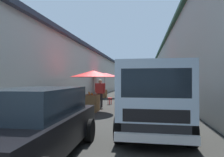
{
  "coord_description": "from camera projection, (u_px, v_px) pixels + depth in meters",
  "views": [
    {
      "loc": [
        -1.35,
        -1.23,
        1.62
      ],
      "look_at": [
        9.19,
        0.52,
        1.7
      ],
      "focal_mm": 32.29,
      "sensor_mm": 36.0,
      "label": 1
    }
  ],
  "objects": [
    {
      "name": "ground",
      "position": [
        128.0,
        102.0,
        14.84
      ],
      "size": [
        90.0,
        90.0,
        0.0
      ],
      "primitive_type": "plane",
      "color": "#282826"
    },
    {
      "name": "building_left_whitewash",
      "position": [
        54.0,
        73.0,
        18.21
      ],
      "size": [
        49.8,
        7.5,
        4.47
      ],
      "color": "beige",
      "rests_on": "ground"
    },
    {
      "name": "vendor_by_crates",
      "position": [
        100.0,
        91.0,
        12.04
      ],
      "size": [
        0.27,
        0.65,
        1.64
      ],
      "color": "#232328",
      "rests_on": "ground"
    },
    {
      "name": "building_right_concrete",
      "position": [
        219.0,
        61.0,
        15.94
      ],
      "size": [
        49.8,
        7.5,
        6.18
      ],
      "color": "#A39E93",
      "rests_on": "ground"
    },
    {
      "name": "hatchback_car",
      "position": [
        33.0,
        123.0,
        4.09
      ],
      "size": [
        3.96,
        2.03,
        1.45
      ],
      "color": "black",
      "rests_on": "ground"
    },
    {
      "name": "fruit_stall_mid_lane",
      "position": [
        93.0,
        80.0,
        10.45
      ],
      "size": [
        2.43,
        2.43,
        2.19
      ],
      "color": "#9E9EA3",
      "rests_on": "ground"
    },
    {
      "name": "fruit_stall_near_right",
      "position": [
        104.0,
        78.0,
        18.59
      ],
      "size": [
        2.44,
        2.44,
        2.36
      ],
      "color": "#9E9EA3",
      "rests_on": "ground"
    },
    {
      "name": "delivery_truck",
      "position": [
        153.0,
        100.0,
        5.68
      ],
      "size": [
        4.94,
        2.01,
        2.08
      ],
      "color": "black",
      "rests_on": "ground"
    },
    {
      "name": "plastic_stool",
      "position": [
        110.0,
        99.0,
        13.33
      ],
      "size": [
        0.3,
        0.3,
        0.43
      ],
      "color": "red",
      "rests_on": "ground"
    },
    {
      "name": "fruit_stall_near_left",
      "position": [
        155.0,
        80.0,
        17.93
      ],
      "size": [
        2.29,
        2.29,
        2.08
      ],
      "color": "#9E9EA3",
      "rests_on": "ground"
    }
  ]
}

